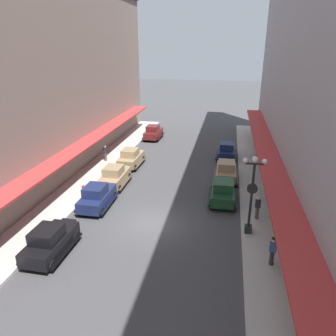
{
  "coord_description": "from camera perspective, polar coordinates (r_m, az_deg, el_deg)",
  "views": [
    {
      "loc": [
        4.65,
        -18.45,
        11.33
      ],
      "look_at": [
        0.0,
        6.0,
        1.8
      ],
      "focal_mm": 34.04,
      "sensor_mm": 36.0,
      "label": 1
    }
  ],
  "objects": [
    {
      "name": "ground_plane",
      "position": [
        22.15,
        -2.95,
        -9.85
      ],
      "size": [
        200.0,
        200.0,
        0.0
      ],
      "primitive_type": "plane",
      "color": "#424244"
    },
    {
      "name": "sidewalk_left",
      "position": [
        24.8,
        -20.2,
        -7.45
      ],
      "size": [
        3.0,
        60.0,
        0.15
      ],
      "primitive_type": "cube",
      "color": "#B7B5AD",
      "rests_on": "ground"
    },
    {
      "name": "sidewalk_right",
      "position": [
        21.8,
        16.98,
        -11.16
      ],
      "size": [
        3.0,
        60.0,
        0.15
      ],
      "primitive_type": "cube",
      "color": "#B7B5AD",
      "rests_on": "ground"
    },
    {
      "name": "parked_car_0",
      "position": [
        19.85,
        -20.35,
        -12.09
      ],
      "size": [
        2.17,
        4.27,
        1.84
      ],
      "color": "black",
      "rests_on": "ground"
    },
    {
      "name": "parked_car_1",
      "position": [
        27.71,
        -9.53,
        -1.37
      ],
      "size": [
        2.15,
        4.26,
        1.84
      ],
      "color": "#997F5B",
      "rests_on": "ground"
    },
    {
      "name": "parked_car_2",
      "position": [
        41.56,
        -2.65,
        6.45
      ],
      "size": [
        2.23,
        4.29,
        1.84
      ],
      "color": "#591919",
      "rests_on": "ground"
    },
    {
      "name": "parked_car_3",
      "position": [
        32.1,
        -6.65,
        1.92
      ],
      "size": [
        2.24,
        4.3,
        1.84
      ],
      "color": "#997F5B",
      "rests_on": "ground"
    },
    {
      "name": "parked_car_4",
      "position": [
        34.61,
        10.44,
        3.13
      ],
      "size": [
        2.2,
        4.28,
        1.84
      ],
      "color": "#19234C",
      "rests_on": "ground"
    },
    {
      "name": "parked_car_5",
      "position": [
        28.98,
        10.36,
        -0.41
      ],
      "size": [
        2.17,
        4.27,
        1.84
      ],
      "color": "#997F5B",
      "rests_on": "ground"
    },
    {
      "name": "parked_car_6",
      "position": [
        24.3,
        -12.62,
        -4.9
      ],
      "size": [
        2.19,
        4.28,
        1.84
      ],
      "color": "#19234C",
      "rests_on": "ground"
    },
    {
      "name": "parked_car_7",
      "position": [
        24.9,
        9.77,
        -4.03
      ],
      "size": [
        2.2,
        4.28,
        1.84
      ],
      "color": "#193D23",
      "rests_on": "ground"
    },
    {
      "name": "lamp_post_with_clock",
      "position": [
        20.17,
        14.78,
        -4.24
      ],
      "size": [
        1.42,
        0.44,
        5.16
      ],
      "color": "black",
      "rests_on": "sidewalk_right"
    },
    {
      "name": "fire_hydrant",
      "position": [
        26.48,
        -14.87,
        -3.8
      ],
      "size": [
        0.24,
        0.24,
        0.82
      ],
      "color": "#B21E19",
      "rests_on": "sidewalk_left"
    },
    {
      "name": "pedestrian_0",
      "position": [
        22.85,
        15.74,
        -6.82
      ],
      "size": [
        0.36,
        0.24,
        1.64
      ],
      "color": "#4C4238",
      "rests_on": "sidewalk_right"
    },
    {
      "name": "pedestrian_1",
      "position": [
        18.6,
        18.21,
        -13.95
      ],
      "size": [
        0.36,
        0.28,
        1.67
      ],
      "color": "#2D2D33",
      "rests_on": "sidewalk_right"
    },
    {
      "name": "pedestrian_2",
      "position": [
        33.66,
        -11.16,
        2.65
      ],
      "size": [
        0.36,
        0.24,
        1.64
      ],
      "color": "#4C4238",
      "rests_on": "sidewalk_left"
    }
  ]
}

